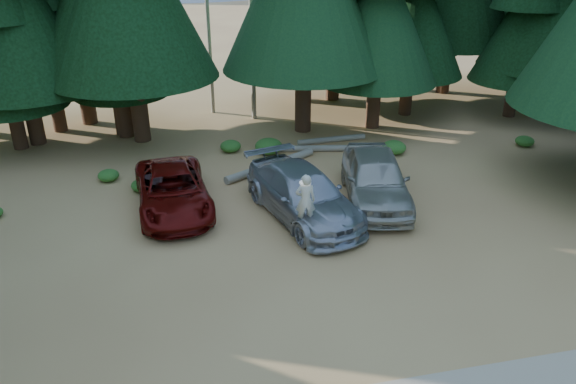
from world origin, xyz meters
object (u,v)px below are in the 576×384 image
frisbee_player (305,200)px  log_mid (332,139)px  silver_minivan_center (303,194)px  log_right (323,148)px  log_left (271,165)px  red_pickup (173,190)px  silver_minivan_right (376,178)px

frisbee_player → log_mid: bearing=-104.6°
silver_minivan_center → log_right: (2.37, 5.80, -0.69)m
frisbee_player → log_left: bearing=-83.4°
red_pickup → silver_minivan_right: bearing=-11.0°
silver_minivan_center → log_mid: bearing=51.1°
log_left → log_mid: (3.38, 2.52, -0.03)m
silver_minivan_center → frisbee_player: frisbee_player is taller
red_pickup → log_right: red_pickup is taller
red_pickup → silver_minivan_center: size_ratio=0.92×
silver_minivan_right → log_mid: bearing=100.3°
log_mid → red_pickup: bearing=-147.8°
silver_minivan_center → log_left: 4.39m
frisbee_player → log_mid: (3.44, 8.62, -1.38)m
red_pickup → silver_minivan_center: 4.63m
silver_minivan_center → silver_minivan_right: 2.91m
silver_minivan_right → log_left: 4.96m
frisbee_player → log_right: 8.17m
red_pickup → silver_minivan_center: (4.37, -1.52, 0.10)m
frisbee_player → log_mid: size_ratio=0.53×
silver_minivan_center → silver_minivan_right: size_ratio=1.06×
log_right → log_left: bearing=-140.3°
log_right → silver_minivan_right: bearing=-73.7°
log_left → silver_minivan_right: bearing=-79.6°
red_pickup → log_left: size_ratio=1.15×
red_pickup → silver_minivan_right: size_ratio=0.97×
log_mid → log_right: 1.26m
log_left → log_mid: size_ratio=1.40×
red_pickup → log_left: bearing=31.1°
frisbee_player → log_left: size_ratio=0.38×
silver_minivan_right → log_right: 5.29m
frisbee_player → log_mid: frisbee_player is taller
red_pickup → log_mid: 9.17m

